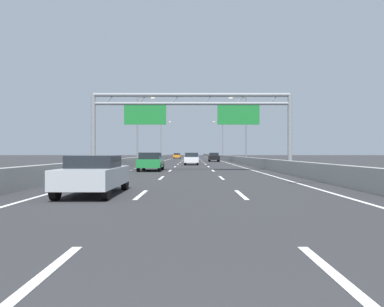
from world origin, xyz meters
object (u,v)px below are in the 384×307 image
at_px(sign_gantry, 193,112).
at_px(green_car, 152,162).
at_px(orange_car, 178,156).
at_px(streetlamp_right_mid, 245,125).
at_px(white_car, 192,159).
at_px(silver_car, 95,174).
at_px(red_car, 193,156).
at_px(streetlamp_left_mid, 140,125).
at_px(streetlamp_left_far, 163,137).
at_px(blue_car, 194,158).
at_px(streetlamp_right_far, 223,137).
at_px(black_car, 215,157).

xyz_separation_m(sign_gantry, green_car, (-3.39, 0.76, -4.04)).
relative_size(sign_gantry, orange_car, 3.63).
distance_m(streetlamp_right_mid, white_car, 10.99).
bearing_deg(silver_car, red_car, 87.66).
bearing_deg(streetlamp_left_mid, streetlamp_left_far, 90.00).
bearing_deg(streetlamp_right_mid, red_car, 99.43).
bearing_deg(sign_gantry, blue_car, 89.65).
height_order(white_car, blue_car, white_car).
relative_size(streetlamp_right_mid, streetlamp_right_far, 1.00).
relative_size(sign_gantry, red_car, 3.83).
relative_size(orange_car, red_car, 1.05).
xyz_separation_m(green_car, red_car, (3.35, 67.12, -0.01)).
height_order(sign_gantry, black_car, sign_gantry).
relative_size(streetlamp_left_mid, white_car, 2.12).
bearing_deg(streetlamp_left_far, streetlamp_right_mid, -69.84).
bearing_deg(streetlamp_right_mid, silver_car, -105.49).
relative_size(silver_car, red_car, 1.05).
xyz_separation_m(silver_car, black_car, (7.24, 50.12, 0.03)).
distance_m(streetlamp_right_far, silver_car, 81.12).
height_order(red_car, black_car, black_car).
height_order(sign_gantry, white_car, sign_gantry).
xyz_separation_m(sign_gantry, streetlamp_left_mid, (-7.47, 22.71, 0.58)).
height_order(streetlamp_right_far, red_car, streetlamp_right_far).
bearing_deg(blue_car, red_car, 90.32).
bearing_deg(white_car, streetlamp_right_mid, 41.14).
bearing_deg(streetlamp_right_far, blue_car, -101.92).
xyz_separation_m(streetlamp_left_mid, streetlamp_right_far, (14.93, 40.67, 0.00)).
bearing_deg(streetlamp_left_far, green_car, -86.27).
height_order(streetlamp_left_far, streetlamp_right_far, same).
relative_size(orange_car, black_car, 0.99).
bearing_deg(silver_car, streetlamp_left_mid, 95.72).
distance_m(streetlamp_right_far, green_car, 63.72).
xyz_separation_m(streetlamp_right_far, white_car, (-7.51, -47.23, -4.64)).
bearing_deg(orange_car, red_car, 16.01).
relative_size(streetlamp_right_mid, blue_car, 2.18).
bearing_deg(streetlamp_left_mid, sign_gantry, -71.79).
distance_m(green_car, silver_car, 17.62).
relative_size(streetlamp_left_mid, blue_car, 2.18).
relative_size(silver_car, orange_car, 1.00).
bearing_deg(streetlamp_left_mid, black_car, 43.30).
relative_size(streetlamp_right_far, blue_car, 2.18).
bearing_deg(black_car, green_car, -102.36).
bearing_deg(green_car, black_car, 77.64).
bearing_deg(streetlamp_left_mid, streetlamp_right_mid, 0.00).
height_order(silver_car, blue_car, blue_car).
height_order(streetlamp_right_far, green_car, streetlamp_right_far).
bearing_deg(sign_gantry, green_car, 167.38).
xyz_separation_m(orange_car, blue_car, (4.03, -37.91, 0.02)).
distance_m(red_car, black_car, 34.82).
height_order(streetlamp_right_mid, streetlamp_left_far, same).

